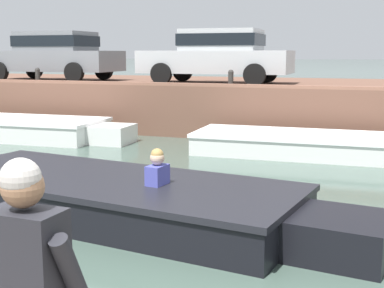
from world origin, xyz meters
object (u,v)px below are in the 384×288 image
(car_leftmost_grey, at_px, (54,54))
(person_seated_right, at_px, (34,278))
(boat_moored_west_white, at_px, (23,128))
(motorboat_passing, at_px, (125,199))
(mooring_bollard_mid, at_px, (231,77))
(mooring_bollard_west, at_px, (38,74))
(car_left_inner_silver, at_px, (218,54))
(boat_moored_central_white, at_px, (311,145))

(car_leftmost_grey, distance_m, person_seated_right, 15.48)
(boat_moored_west_white, relative_size, car_leftmost_grey, 1.33)
(boat_moored_west_white, bearing_deg, motorboat_passing, -43.39)
(mooring_bollard_mid, bearing_deg, motorboat_passing, -86.03)
(motorboat_passing, bearing_deg, boat_moored_west_white, 136.61)
(mooring_bollard_west, xyz_separation_m, person_seated_right, (8.21, -11.58, -0.43))
(boat_moored_west_white, bearing_deg, car_leftmost_grey, 108.02)
(motorboat_passing, relative_size, person_seated_right, 6.84)
(car_left_inner_silver, bearing_deg, car_leftmost_grey, -179.99)
(person_seated_right, bearing_deg, motorboat_passing, 111.63)
(boat_moored_west_white, relative_size, boat_moored_central_white, 1.03)
(boat_moored_west_white, height_order, car_left_inner_silver, car_left_inner_silver)
(motorboat_passing, xyz_separation_m, mooring_bollard_west, (-6.48, 7.21, 1.35))
(boat_moored_west_white, relative_size, mooring_bollard_mid, 13.10)
(car_leftmost_grey, relative_size, mooring_bollard_west, 9.87)
(mooring_bollard_west, height_order, mooring_bollard_mid, same)
(person_seated_right, bearing_deg, boat_moored_west_white, 127.36)
(boat_moored_central_white, height_order, mooring_bollard_west, mooring_bollard_west)
(boat_moored_central_white, bearing_deg, person_seated_right, -90.50)
(car_left_inner_silver, height_order, person_seated_right, car_left_inner_silver)
(motorboat_passing, distance_m, person_seated_right, 4.79)
(boat_moored_west_white, xyz_separation_m, mooring_bollard_mid, (5.26, 1.76, 1.36))
(boat_moored_central_white, height_order, motorboat_passing, motorboat_passing)
(motorboat_passing, bearing_deg, boat_moored_central_white, 71.98)
(boat_moored_central_white, xyz_separation_m, motorboat_passing, (-1.82, -5.59, 0.03))
(boat_moored_central_white, bearing_deg, car_left_inner_silver, 136.25)
(mooring_bollard_mid, height_order, person_seated_right, mooring_bollard_mid)
(car_left_inner_silver, bearing_deg, boat_moored_central_white, -43.75)
(motorboat_passing, xyz_separation_m, person_seated_right, (1.73, -4.37, 0.93))
(car_left_inner_silver, xyz_separation_m, person_seated_right, (2.98, -12.90, -1.04))
(mooring_bollard_mid, bearing_deg, mooring_bollard_west, 180.00)
(boat_moored_west_white, bearing_deg, mooring_bollard_west, 112.00)
(mooring_bollard_west, relative_size, person_seated_right, 0.46)
(mooring_bollard_west, bearing_deg, boat_moored_west_white, -68.00)
(boat_moored_central_white, relative_size, mooring_bollard_west, 12.78)
(boat_moored_west_white, height_order, boat_moored_central_white, boat_moored_west_white)
(car_leftmost_grey, bearing_deg, boat_moored_west_white, -71.98)
(car_left_inner_silver, bearing_deg, mooring_bollard_west, -165.83)
(car_left_inner_silver, height_order, mooring_bollard_mid, car_left_inner_silver)
(mooring_bollard_mid, relative_size, person_seated_right, 0.46)
(boat_moored_west_white, relative_size, person_seated_right, 6.04)
(boat_moored_central_white, distance_m, mooring_bollard_mid, 3.15)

